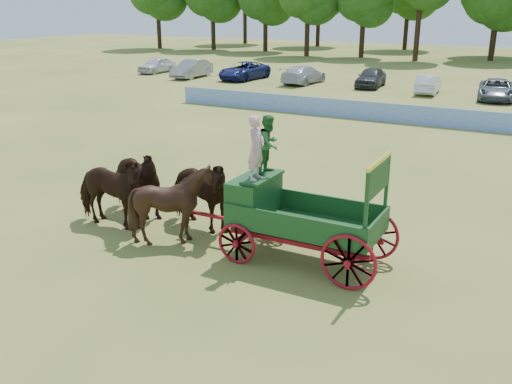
# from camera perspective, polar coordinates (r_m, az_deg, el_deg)

# --- Properties ---
(ground) EXTENTS (160.00, 160.00, 0.00)m
(ground) POSITION_cam_1_polar(r_m,az_deg,el_deg) (17.10, -3.16, -3.69)
(ground) COLOR #A18E49
(ground) RESTS_ON ground
(horse_lead_left) EXTENTS (2.72, 1.37, 2.24)m
(horse_lead_left) POSITION_cam_1_polar(r_m,az_deg,el_deg) (17.40, -14.51, 0.05)
(horse_lead_left) COLOR black
(horse_lead_left) RESTS_ON ground
(horse_lead_right) EXTENTS (2.87, 1.82, 2.24)m
(horse_lead_right) POSITION_cam_1_polar(r_m,az_deg,el_deg) (18.18, -12.19, 1.02)
(horse_lead_right) COLOR black
(horse_lead_right) RESTS_ON ground
(horse_wheel_left) EXTENTS (2.24, 2.04, 2.24)m
(horse_wheel_left) POSITION_cam_1_polar(r_m,az_deg,el_deg) (15.93, -8.11, -1.24)
(horse_wheel_left) COLOR black
(horse_wheel_left) RESTS_ON ground
(horse_wheel_right) EXTENTS (2.84, 1.72, 2.24)m
(horse_wheel_right) POSITION_cam_1_polar(r_m,az_deg,el_deg) (16.77, -5.90, -0.13)
(horse_wheel_right) COLOR black
(horse_wheel_right) RESTS_ON ground
(farm_dray) EXTENTS (6.00, 2.00, 3.79)m
(farm_dray) POSITION_cam_1_polar(r_m,az_deg,el_deg) (14.76, 2.44, -0.50)
(farm_dray) COLOR maroon
(farm_dray) RESTS_ON ground
(sponsor_banner) EXTENTS (26.00, 0.08, 1.05)m
(sponsor_banner) POSITION_cam_1_polar(r_m,az_deg,el_deg) (33.36, 11.72, 7.91)
(sponsor_banner) COLOR blue
(sponsor_banner) RESTS_ON ground
(parked_cars) EXTENTS (53.79, 6.80, 1.64)m
(parked_cars) POSITION_cam_1_polar(r_m,az_deg,el_deg) (44.51, 18.25, 10.27)
(parked_cars) COLOR silver
(parked_cars) RESTS_ON ground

